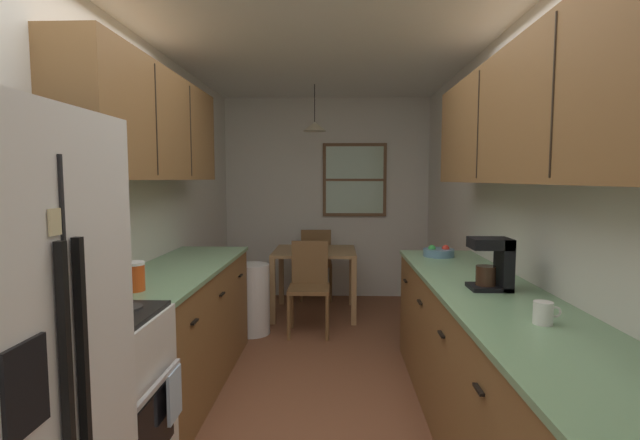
{
  "coord_description": "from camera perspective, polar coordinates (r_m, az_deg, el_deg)",
  "views": [
    {
      "loc": [
        0.13,
        -2.36,
        1.52
      ],
      "look_at": [
        -0.0,
        1.37,
        1.19
      ],
      "focal_mm": 26.04,
      "sensor_mm": 36.0,
      "label": 1
    }
  ],
  "objects": [
    {
      "name": "ground_plane",
      "position": [
        3.69,
        -0.15,
        -19.32
      ],
      "size": [
        12.0,
        12.0,
        0.0
      ],
      "primitive_type": "plane",
      "color": "brown"
    },
    {
      "name": "wall_left",
      "position": [
        3.68,
        -21.68,
        0.84
      ],
      "size": [
        0.1,
        9.0,
        2.55
      ],
      "primitive_type": "cube",
      "color": "silver",
      "rests_on": "ground"
    },
    {
      "name": "wall_right",
      "position": [
        3.58,
        21.98,
        0.73
      ],
      "size": [
        0.1,
        9.0,
        2.55
      ],
      "primitive_type": "cube",
      "color": "silver",
      "rests_on": "ground"
    },
    {
      "name": "wall_back",
      "position": [
        6.01,
        0.81,
        2.7
      ],
      "size": [
        4.4,
        0.1,
        2.55
      ],
      "primitive_type": "cube",
      "color": "silver",
      "rests_on": "ground"
    },
    {
      "name": "ceiling_slab",
      "position": [
        3.52,
        -0.16,
        22.69
      ],
      "size": [
        4.4,
        9.0,
        0.08
      ],
      "primitive_type": "cube",
      "color": "white"
    },
    {
      "name": "stove_range",
      "position": [
        2.48,
        -27.03,
        -20.63
      ],
      "size": [
        0.66,
        0.63,
        1.1
      ],
      "color": "white",
      "rests_on": "ground"
    },
    {
      "name": "microwave_over_range",
      "position": [
        2.31,
        -30.71,
        7.54
      ],
      "size": [
        0.39,
        0.6,
        0.31
      ],
      "color": "black"
    },
    {
      "name": "counter_left",
      "position": [
        3.59,
        -16.82,
        -12.54
      ],
      "size": [
        0.64,
        1.96,
        0.9
      ],
      "color": "brown",
      "rests_on": "ground"
    },
    {
      "name": "upper_cabinets_left",
      "position": [
        3.44,
        -19.95,
        10.78
      ],
      "size": [
        0.33,
        2.04,
        0.73
      ],
      "color": "brown"
    },
    {
      "name": "counter_right",
      "position": [
        2.79,
        21.15,
        -17.92
      ],
      "size": [
        0.64,
        3.26,
        0.9
      ],
      "color": "brown",
      "rests_on": "ground"
    },
    {
      "name": "upper_cabinets_right",
      "position": [
        2.6,
        25.51,
        11.78
      ],
      "size": [
        0.33,
        2.94,
        0.7
      ],
      "color": "brown"
    },
    {
      "name": "dining_table",
      "position": [
        5.22,
        -0.65,
        -4.93
      ],
      "size": [
        0.91,
        0.83,
        0.73
      ],
      "color": "#A87F51",
      "rests_on": "ground"
    },
    {
      "name": "dining_chair_near",
      "position": [
        4.64,
        -1.33,
        -7.67
      ],
      "size": [
        0.4,
        0.4,
        0.9
      ],
      "color": "brown",
      "rests_on": "ground"
    },
    {
      "name": "dining_chair_far",
      "position": [
        5.85,
        -0.5,
        -5.0
      ],
      "size": [
        0.42,
        0.42,
        0.9
      ],
      "color": "brown",
      "rests_on": "ground"
    },
    {
      "name": "pendant_light",
      "position": [
        5.17,
        -0.66,
        11.44
      ],
      "size": [
        0.26,
        0.26,
        0.5
      ],
      "color": "black"
    },
    {
      "name": "back_window",
      "position": [
        5.94,
        4.27,
        4.94
      ],
      "size": [
        0.81,
        0.05,
        0.93
      ],
      "color": "brown"
    },
    {
      "name": "trash_bin",
      "position": [
        4.67,
        -8.37,
        -9.59
      ],
      "size": [
        0.35,
        0.35,
        0.69
      ],
      "primitive_type": "cylinder",
      "color": "white",
      "rests_on": "ground"
    },
    {
      "name": "storage_canister",
      "position": [
        2.8,
        -21.93,
        -6.45
      ],
      "size": [
        0.12,
        0.12,
        0.16
      ],
      "color": "#D84C19",
      "rests_on": "counter_left"
    },
    {
      "name": "dish_towel",
      "position": [
        2.46,
        -17.46,
        -19.78
      ],
      "size": [
        0.02,
        0.16,
        0.24
      ],
      "primitive_type": "cube",
      "color": "silver"
    },
    {
      "name": "coffee_maker",
      "position": [
        2.8,
        20.69,
        -4.92
      ],
      "size": [
        0.22,
        0.18,
        0.29
      ],
      "color": "black",
      "rests_on": "counter_right"
    },
    {
      "name": "mug_by_coffeemaker",
      "position": [
        2.25,
        25.77,
        -10.25
      ],
      "size": [
        0.12,
        0.08,
        0.1
      ],
      "color": "white",
      "rests_on": "counter_right"
    },
    {
      "name": "fruit_bowl",
      "position": [
        3.87,
        14.37,
        -3.82
      ],
      "size": [
        0.24,
        0.24,
        0.09
      ],
      "color": "#597F9E",
      "rests_on": "counter_right"
    }
  ]
}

